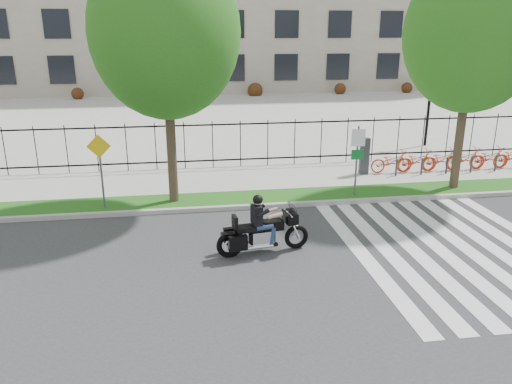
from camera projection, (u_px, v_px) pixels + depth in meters
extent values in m
plane|color=#313134|center=(284.00, 260.00, 13.23)|extent=(120.00, 120.00, 0.00)
cube|color=#A09E96|center=(259.00, 206.00, 17.06)|extent=(60.00, 0.20, 0.15)
cube|color=#1D5214|center=(255.00, 198.00, 17.86)|extent=(60.00, 1.50, 0.15)
cube|color=#A7A59C|center=(246.00, 179.00, 20.21)|extent=(60.00, 3.50, 0.15)
cube|color=#A7A59C|center=(214.00, 112.00, 36.71)|extent=(80.00, 34.00, 0.10)
cylinder|color=black|center=(428.00, 109.00, 25.34)|extent=(0.14, 0.14, 4.00)
cylinder|color=black|center=(433.00, 71.00, 24.75)|extent=(0.06, 0.70, 0.70)
sphere|color=white|center=(426.00, 69.00, 24.67)|extent=(0.36, 0.36, 0.36)
sphere|color=white|center=(439.00, 68.00, 24.77)|extent=(0.36, 0.36, 0.36)
cylinder|color=#3D2D21|center=(171.00, 142.00, 16.77)|extent=(0.32, 0.32, 4.18)
ellipsoid|color=#1A6016|center=(165.00, 32.00, 15.68)|extent=(4.81, 4.81, 5.53)
cylinder|color=#3D2D21|center=(460.00, 133.00, 18.30)|extent=(0.32, 0.32, 4.13)
ellipsoid|color=#1A6016|center=(473.00, 34.00, 17.22)|extent=(4.75, 4.75, 5.46)
cube|color=#2D2D33|center=(364.00, 156.00, 20.43)|extent=(0.35, 0.25, 1.50)
imported|color=red|center=(392.00, 162.00, 20.69)|extent=(1.79, 0.62, 0.94)
cylinder|color=#2D2D33|center=(396.00, 167.00, 20.26)|extent=(0.08, 0.08, 0.70)
imported|color=red|center=(416.00, 161.00, 20.85)|extent=(1.79, 0.62, 0.94)
cylinder|color=#2D2D33|center=(422.00, 166.00, 20.42)|extent=(0.08, 0.08, 0.70)
imported|color=red|center=(441.00, 160.00, 21.01)|extent=(1.79, 0.62, 0.94)
cylinder|color=#2D2D33|center=(447.00, 165.00, 20.58)|extent=(0.08, 0.08, 0.70)
imported|color=red|center=(465.00, 159.00, 21.17)|extent=(1.79, 0.62, 0.94)
cylinder|color=#2D2D33|center=(471.00, 164.00, 20.74)|extent=(0.08, 0.08, 0.70)
imported|color=red|center=(489.00, 158.00, 21.33)|extent=(1.79, 0.62, 0.94)
cylinder|color=#2D2D33|center=(496.00, 163.00, 20.90)|extent=(0.08, 0.08, 0.70)
imported|color=red|center=(512.00, 157.00, 21.49)|extent=(1.79, 0.62, 0.94)
cylinder|color=#59595B|center=(357.00, 161.00, 17.64)|extent=(0.07, 0.07, 2.50)
cube|color=white|center=(358.00, 138.00, 17.34)|extent=(0.50, 0.03, 0.60)
cube|color=#0C6626|center=(357.00, 155.00, 17.53)|extent=(0.45, 0.03, 0.35)
cylinder|color=#59595B|center=(101.00, 173.00, 16.38)|extent=(0.07, 0.07, 2.40)
cube|color=yellow|center=(99.00, 146.00, 16.07)|extent=(0.78, 0.03, 0.78)
torus|color=black|center=(296.00, 237.00, 13.87)|extent=(0.71, 0.23, 0.69)
torus|color=black|center=(230.00, 245.00, 13.35)|extent=(0.75, 0.25, 0.73)
cube|color=black|center=(290.00, 217.00, 13.63)|extent=(0.38, 0.59, 0.30)
cube|color=#26262B|center=(293.00, 209.00, 13.57)|extent=(0.22, 0.52, 0.31)
cube|color=silver|center=(262.00, 237.00, 13.56)|extent=(0.64, 0.42, 0.40)
cube|color=black|center=(273.00, 225.00, 13.54)|extent=(0.59, 0.41, 0.26)
cube|color=black|center=(250.00, 228.00, 13.37)|extent=(0.75, 0.46, 0.14)
cube|color=black|center=(235.00, 222.00, 13.19)|extent=(0.15, 0.35, 0.34)
cube|color=black|center=(238.00, 243.00, 13.07)|extent=(0.52, 0.23, 0.40)
cube|color=black|center=(232.00, 235.00, 13.61)|extent=(0.52, 0.23, 0.40)
cube|color=black|center=(257.00, 215.00, 13.31)|extent=(0.29, 0.43, 0.52)
sphere|color=tan|center=(258.00, 201.00, 13.20)|extent=(0.23, 0.23, 0.23)
sphere|color=black|center=(258.00, 200.00, 13.19)|extent=(0.27, 0.27, 0.27)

